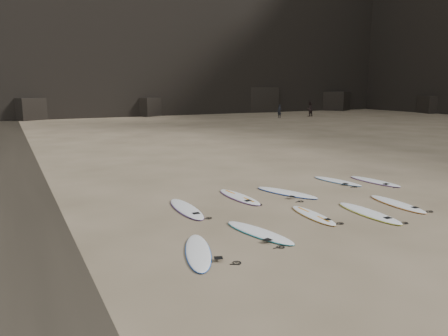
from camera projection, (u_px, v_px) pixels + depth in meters
The scene contains 13 objects.
ground at pixel (321, 218), 13.25m from camera, with size 240.00×240.00×0.00m, color #897559.
surfboard_0 at pixel (198, 252), 10.45m from camera, with size 0.59×2.44×0.09m, color white.
surfboard_1 at pixel (259, 232), 11.82m from camera, with size 0.60×2.49×0.09m, color white.
surfboard_2 at pixel (313, 215), 13.38m from camera, with size 0.53×2.21×0.08m, color white.
surfboard_3 at pixel (369, 213), 13.61m from camera, with size 0.63×2.64×0.09m, color white.
surfboard_4 at pixel (397, 204), 14.65m from camera, with size 0.59×2.45×0.09m, color white.
surfboard_5 at pixel (186, 209), 14.06m from camera, with size 0.63×2.63×0.09m, color white.
surfboard_6 at pixel (239, 197), 15.55m from camera, with size 0.61×2.54×0.09m, color white.
surfboard_7 at pixel (287, 192), 16.16m from camera, with size 0.63×2.63×0.09m, color white.
surfboard_8 at pixel (337, 181), 18.10m from camera, with size 0.56×2.34×0.08m, color white.
surfboard_9 at pixel (375, 181), 18.05m from camera, with size 0.59×2.45×0.09m, color white.
person_a at pixel (279, 111), 52.82m from camera, with size 0.58×0.38×1.59m, color black.
person_b at pixel (309, 109), 55.03m from camera, with size 0.91×0.71×1.87m, color black.
Camera 1 is at (-8.36, -10.04, 3.98)m, focal length 35.00 mm.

